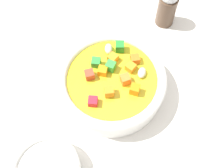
{
  "coord_description": "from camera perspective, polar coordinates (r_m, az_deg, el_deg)",
  "views": [
    {
      "loc": [
        -17.05,
        -11.52,
        41.51
      ],
      "look_at": [
        0.0,
        0.0,
        2.16
      ],
      "focal_mm": 44.87,
      "sensor_mm": 36.0,
      "label": 1
    }
  ],
  "objects": [
    {
      "name": "spoon",
      "position": [
        0.52,
        -9.86,
        8.56
      ],
      "size": [
        18.44,
        13.87,
        0.96
      ],
      "rotation": [
        0.0,
        0.0,
        2.52
      ],
      "color": "silver",
      "rests_on": "ground_plane"
    },
    {
      "name": "soup_bowl_main",
      "position": [
        0.44,
        0.01,
        0.28
      ],
      "size": [
        16.86,
        16.86,
        5.6
      ],
      "color": "white",
      "rests_on": "ground_plane"
    },
    {
      "name": "ground_plane",
      "position": [
        0.47,
        -0.0,
        -1.78
      ],
      "size": [
        140.0,
        140.0,
        2.0
      ],
      "primitive_type": "cube",
      "color": "silver"
    },
    {
      "name": "pepper_shaker",
      "position": [
        0.52,
        11.23,
        15.28
      ],
      "size": [
        3.42,
        3.42,
        8.25
      ],
      "color": "#4C3828",
      "rests_on": "ground_plane"
    }
  ]
}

